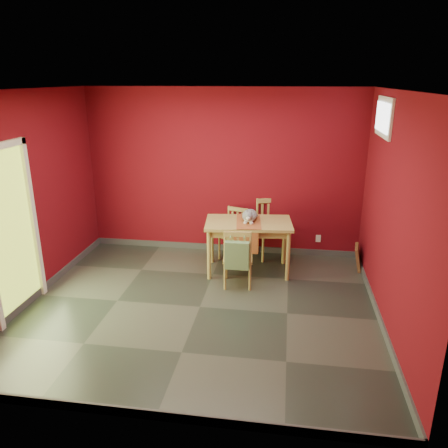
# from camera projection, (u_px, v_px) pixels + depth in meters

# --- Properties ---
(ground) EXTENTS (4.50, 4.50, 0.00)m
(ground) POSITION_uv_depth(u_px,v_px,m) (200.00, 307.00, 5.67)
(ground) COLOR #2D342D
(ground) RESTS_ON ground
(room_shell) EXTENTS (4.50, 4.50, 4.50)m
(room_shell) POSITION_uv_depth(u_px,v_px,m) (200.00, 303.00, 5.65)
(room_shell) COLOR #630A13
(room_shell) RESTS_ON ground
(doorway) EXTENTS (0.06, 1.01, 2.13)m
(doorway) POSITION_uv_depth(u_px,v_px,m) (10.00, 227.00, 5.24)
(doorway) COLOR #B7D838
(doorway) RESTS_ON ground
(window) EXTENTS (0.05, 0.90, 0.50)m
(window) POSITION_uv_depth(u_px,v_px,m) (384.00, 117.00, 5.55)
(window) COLOR white
(window) RESTS_ON room_shell
(outlet_plate) EXTENTS (0.08, 0.02, 0.12)m
(outlet_plate) POSITION_uv_depth(u_px,v_px,m) (318.00, 239.00, 7.21)
(outlet_plate) COLOR silver
(outlet_plate) RESTS_ON room_shell
(dining_table) EXTENTS (1.34, 0.88, 0.79)m
(dining_table) POSITION_uv_depth(u_px,v_px,m) (248.00, 228.00, 6.51)
(dining_table) COLOR tan
(dining_table) RESTS_ON ground
(table_runner) EXTENTS (0.43, 0.77, 0.37)m
(table_runner) POSITION_uv_depth(u_px,v_px,m) (248.00, 228.00, 6.38)
(table_runner) COLOR #9D5028
(table_runner) RESTS_ON dining_table
(chair_far_left) EXTENTS (0.49, 0.49, 0.82)m
(chair_far_left) POSITION_uv_depth(u_px,v_px,m) (234.00, 233.00, 7.12)
(chair_far_left) COLOR tan
(chair_far_left) RESTS_ON ground
(chair_far_right) EXTENTS (0.57, 0.57, 0.96)m
(chair_far_right) POSITION_uv_depth(u_px,v_px,m) (270.00, 228.00, 7.15)
(chair_far_right) COLOR tan
(chair_far_right) RESTS_ON ground
(chair_near) EXTENTS (0.44, 0.44, 0.87)m
(chair_near) POSITION_uv_depth(u_px,v_px,m) (238.00, 257.00, 6.11)
(chair_near) COLOR tan
(chair_near) RESTS_ON ground
(tote_bag) EXTENTS (0.33, 0.19, 0.46)m
(tote_bag) POSITION_uv_depth(u_px,v_px,m) (237.00, 255.00, 5.87)
(tote_bag) COLOR #628656
(tote_bag) RESTS_ON chair_near
(cat) EXTENTS (0.38, 0.52, 0.23)m
(cat) POSITION_uv_depth(u_px,v_px,m) (250.00, 213.00, 6.49)
(cat) COLOR slate
(cat) RESTS_ON table_runner
(picture_frame) EXTENTS (0.18, 0.39, 0.37)m
(picture_frame) POSITION_uv_depth(u_px,v_px,m) (358.00, 257.00, 6.76)
(picture_frame) COLOR brown
(picture_frame) RESTS_ON ground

